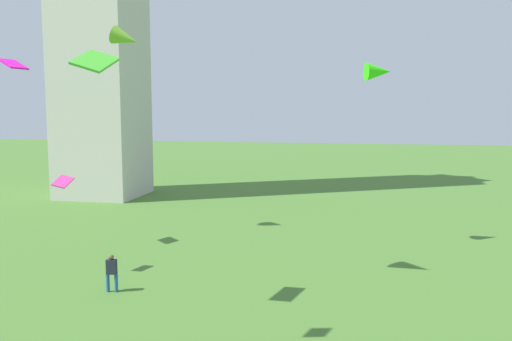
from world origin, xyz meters
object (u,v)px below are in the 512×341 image
Objects in this scene: kite_flying_3 at (126,38)px; kite_flying_8 at (379,72)px; kite_flying_1 at (63,181)px; kite_flying_4 at (13,64)px; person_0 at (112,271)px; kite_flying_5 at (95,61)px.

kite_flying_3 is 15.27m from kite_flying_8.
kite_flying_4 is at bearing 55.94° from kite_flying_1.
person_0 is 0.89× the size of kite_flying_3.
kite_flying_1 is 0.55× the size of kite_flying_4.
kite_flying_1 is 7.86m from kite_flying_5.
kite_flying_1 is 17.64m from kite_flying_8.
kite_flying_4 is at bearing -129.88° from kite_flying_5.
kite_flying_5 is at bearing 121.42° from kite_flying_8.
person_0 is at bearing 112.90° from kite_flying_8.
kite_flying_1 is at bearing 170.12° from kite_flying_4.
person_0 is 9.18m from kite_flying_5.
kite_flying_3 is at bearing -159.04° from kite_flying_5.
person_0 is at bearing -160.75° from kite_flying_3.
kite_flying_3 reaches higher than kite_flying_4.
kite_flying_8 is at bearing 140.88° from kite_flying_5.
kite_flying_4 is at bearing 138.23° from kite_flying_3.
kite_flying_3 reaches higher than kite_flying_8.
kite_flying_5 is at bearing -160.97° from kite_flying_3.
kite_flying_8 is (19.43, 4.68, -0.36)m from kite_flying_4.
kite_flying_3 is 13.69m from kite_flying_5.
kite_flying_1 is (-3.24, 1.80, 3.61)m from person_0.
kite_flying_5 is at bearing 164.99° from kite_flying_4.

